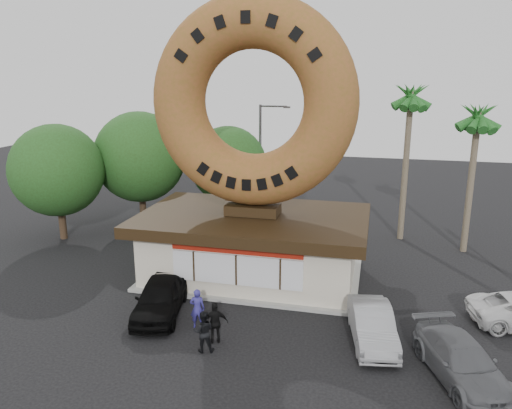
{
  "coord_description": "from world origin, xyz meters",
  "views": [
    {
      "loc": [
        5.78,
        -16.98,
        10.09
      ],
      "look_at": [
        0.64,
        4.0,
        4.35
      ],
      "focal_mm": 35.0,
      "sensor_mm": 36.0,
      "label": 1
    }
  ],
  "objects_px": {
    "person_center": "(203,331)",
    "car_grey": "(462,361)",
    "car_silver": "(372,325)",
    "giant_donut": "(253,103)",
    "person_right": "(215,323)",
    "donut_shop": "(253,243)",
    "car_black": "(160,298)",
    "street_lamp": "(262,157)",
    "person_left": "(197,308)"
  },
  "relations": [
    {
      "from": "person_center",
      "to": "car_grey",
      "type": "xyz_separation_m",
      "value": [
        9.04,
        0.42,
        -0.13
      ]
    },
    {
      "from": "person_right",
      "to": "car_grey",
      "type": "relative_size",
      "value": 0.36
    },
    {
      "from": "donut_shop",
      "to": "car_grey",
      "type": "distance_m",
      "value": 11.35
    },
    {
      "from": "street_lamp",
      "to": "person_center",
      "type": "xyz_separation_m",
      "value": [
        1.79,
        -17.31,
        -3.68
      ]
    },
    {
      "from": "person_left",
      "to": "car_silver",
      "type": "distance_m",
      "value": 6.93
    },
    {
      "from": "giant_donut",
      "to": "person_right",
      "type": "distance_m",
      "value": 10.29
    },
    {
      "from": "car_black",
      "to": "car_grey",
      "type": "bearing_deg",
      "value": -20.86
    },
    {
      "from": "person_right",
      "to": "car_silver",
      "type": "relative_size",
      "value": 0.4
    },
    {
      "from": "street_lamp",
      "to": "car_silver",
      "type": "relative_size",
      "value": 1.89
    },
    {
      "from": "donut_shop",
      "to": "giant_donut",
      "type": "height_order",
      "value": "giant_donut"
    },
    {
      "from": "giant_donut",
      "to": "person_center",
      "type": "relative_size",
      "value": 6.08
    },
    {
      "from": "donut_shop",
      "to": "street_lamp",
      "type": "distance_m",
      "value": 10.54
    },
    {
      "from": "person_center",
      "to": "car_silver",
      "type": "relative_size",
      "value": 0.38
    },
    {
      "from": "person_center",
      "to": "car_grey",
      "type": "distance_m",
      "value": 9.05
    },
    {
      "from": "street_lamp",
      "to": "car_grey",
      "type": "distance_m",
      "value": 20.42
    },
    {
      "from": "street_lamp",
      "to": "person_center",
      "type": "bearing_deg",
      "value": -84.09
    },
    {
      "from": "donut_shop",
      "to": "street_lamp",
      "type": "xyz_separation_m",
      "value": [
        -1.86,
        10.02,
        2.72
      ]
    },
    {
      "from": "person_right",
      "to": "car_silver",
      "type": "height_order",
      "value": "person_right"
    },
    {
      "from": "donut_shop",
      "to": "car_black",
      "type": "bearing_deg",
      "value": -120.03
    },
    {
      "from": "person_center",
      "to": "car_grey",
      "type": "relative_size",
      "value": 0.35
    },
    {
      "from": "street_lamp",
      "to": "car_grey",
      "type": "relative_size",
      "value": 1.72
    },
    {
      "from": "person_left",
      "to": "car_silver",
      "type": "relative_size",
      "value": 0.4
    },
    {
      "from": "donut_shop",
      "to": "person_center",
      "type": "bearing_deg",
      "value": -90.5
    },
    {
      "from": "street_lamp",
      "to": "car_silver",
      "type": "xyz_separation_m",
      "value": [
        7.86,
        -15.09,
        -3.79
      ]
    },
    {
      "from": "person_left",
      "to": "car_black",
      "type": "xyz_separation_m",
      "value": [
        -1.96,
        0.69,
        -0.07
      ]
    },
    {
      "from": "person_center",
      "to": "person_right",
      "type": "bearing_deg",
      "value": -126.76
    },
    {
      "from": "person_center",
      "to": "car_silver",
      "type": "bearing_deg",
      "value": -177.05
    },
    {
      "from": "donut_shop",
      "to": "person_center",
      "type": "height_order",
      "value": "donut_shop"
    },
    {
      "from": "person_left",
      "to": "car_black",
      "type": "relative_size",
      "value": 0.37
    },
    {
      "from": "donut_shop",
      "to": "person_left",
      "type": "distance_m",
      "value": 5.79
    },
    {
      "from": "giant_donut",
      "to": "car_grey",
      "type": "height_order",
      "value": "giant_donut"
    },
    {
      "from": "car_black",
      "to": "car_grey",
      "type": "height_order",
      "value": "car_black"
    },
    {
      "from": "giant_donut",
      "to": "car_black",
      "type": "height_order",
      "value": "giant_donut"
    },
    {
      "from": "car_silver",
      "to": "person_right",
      "type": "bearing_deg",
      "value": -175.24
    },
    {
      "from": "person_center",
      "to": "car_black",
      "type": "xyz_separation_m",
      "value": [
        -2.8,
        2.34,
        -0.04
      ]
    },
    {
      "from": "person_center",
      "to": "car_grey",
      "type": "bearing_deg",
      "value": 165.59
    },
    {
      "from": "donut_shop",
      "to": "person_right",
      "type": "bearing_deg",
      "value": -88.44
    },
    {
      "from": "street_lamp",
      "to": "car_black",
      "type": "height_order",
      "value": "street_lamp"
    },
    {
      "from": "donut_shop",
      "to": "person_left",
      "type": "height_order",
      "value": "donut_shop"
    },
    {
      "from": "person_right",
      "to": "car_silver",
      "type": "distance_m",
      "value": 6.03
    },
    {
      "from": "person_right",
      "to": "car_silver",
      "type": "xyz_separation_m",
      "value": [
        5.83,
        1.53,
        -0.14
      ]
    },
    {
      "from": "car_grey",
      "to": "person_right",
      "type": "bearing_deg",
      "value": 158.05
    },
    {
      "from": "person_left",
      "to": "car_grey",
      "type": "bearing_deg",
      "value": 160.81
    },
    {
      "from": "giant_donut",
      "to": "car_silver",
      "type": "distance_m",
      "value": 11.23
    },
    {
      "from": "giant_donut",
      "to": "car_grey",
      "type": "bearing_deg",
      "value": -37.48
    },
    {
      "from": "car_black",
      "to": "donut_shop",
      "type": "bearing_deg",
      "value": 48.29
    },
    {
      "from": "donut_shop",
      "to": "car_grey",
      "type": "bearing_deg",
      "value": -37.42
    },
    {
      "from": "person_center",
      "to": "person_left",
      "type": "bearing_deg",
      "value": -80.02
    },
    {
      "from": "donut_shop",
      "to": "car_black",
      "type": "relative_size",
      "value": 2.47
    },
    {
      "from": "donut_shop",
      "to": "street_lamp",
      "type": "height_order",
      "value": "street_lamp"
    }
  ]
}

